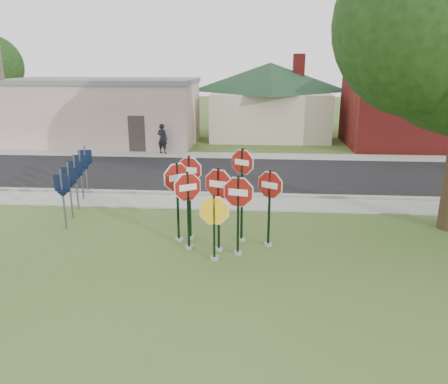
# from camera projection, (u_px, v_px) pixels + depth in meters

# --- Properties ---
(ground) EXTENTS (120.00, 120.00, 0.00)m
(ground) POSITION_uv_depth(u_px,v_px,m) (210.00, 268.00, 11.56)
(ground) COLOR #365620
(ground) RESTS_ON ground
(sidewalk_near) EXTENTS (60.00, 1.60, 0.06)m
(sidewalk_near) POSITION_uv_depth(u_px,v_px,m) (225.00, 203.00, 16.80)
(sidewalk_near) COLOR gray
(sidewalk_near) RESTS_ON ground
(road) EXTENTS (60.00, 7.00, 0.04)m
(road) POSITION_uv_depth(u_px,v_px,m) (232.00, 174.00, 21.10)
(road) COLOR black
(road) RESTS_ON ground
(sidewalk_far) EXTENTS (60.00, 1.60, 0.06)m
(sidewalk_far) POSITION_uv_depth(u_px,v_px,m) (236.00, 156.00, 25.21)
(sidewalk_far) COLOR gray
(sidewalk_far) RESTS_ON ground
(curb) EXTENTS (60.00, 0.20, 0.14)m
(curb) POSITION_uv_depth(u_px,v_px,m) (227.00, 194.00, 17.75)
(curb) COLOR gray
(curb) RESTS_ON ground
(stop_sign_center) EXTENTS (1.09, 0.44, 2.58)m
(stop_sign_center) POSITION_uv_depth(u_px,v_px,m) (219.00, 197.00, 12.21)
(stop_sign_center) COLOR gray
(stop_sign_center) RESTS_ON ground
(stop_sign_yellow) EXTENTS (1.12, 0.24, 1.98)m
(stop_sign_yellow) POSITION_uv_depth(u_px,v_px,m) (214.00, 220.00, 11.74)
(stop_sign_yellow) COLOR gray
(stop_sign_yellow) RESTS_ON ground
(stop_sign_left) EXTENTS (0.97, 0.60, 2.43)m
(stop_sign_left) POSITION_uv_depth(u_px,v_px,m) (188.00, 200.00, 12.34)
(stop_sign_left) COLOR gray
(stop_sign_left) RESTS_ON ground
(stop_sign_right) EXTENTS (1.15, 0.27, 2.43)m
(stop_sign_right) POSITION_uv_depth(u_px,v_px,m) (238.00, 204.00, 11.99)
(stop_sign_right) COLOR gray
(stop_sign_right) RESTS_ON ground
(stop_sign_back_right) EXTENTS (0.90, 0.53, 2.97)m
(stop_sign_back_right) POSITION_uv_depth(u_px,v_px,m) (242.00, 182.00, 12.82)
(stop_sign_back_right) COLOR gray
(stop_sign_back_right) RESTS_ON ground
(stop_sign_back_left) EXTENTS (1.04, 0.24, 2.71)m
(stop_sign_back_left) POSITION_uv_depth(u_px,v_px,m) (189.00, 186.00, 13.02)
(stop_sign_back_left) COLOR gray
(stop_sign_back_left) RESTS_ON ground
(stop_sign_far_right) EXTENTS (0.96, 0.56, 2.42)m
(stop_sign_far_right) POSITION_uv_depth(u_px,v_px,m) (270.00, 198.00, 12.55)
(stop_sign_far_right) COLOR gray
(stop_sign_far_right) RESTS_ON ground
(stop_sign_far_left) EXTENTS (0.91, 0.77, 2.59)m
(stop_sign_far_left) POSITION_uv_depth(u_px,v_px,m) (177.00, 190.00, 12.88)
(stop_sign_far_left) COLOR gray
(stop_sign_far_left) RESTS_ON ground
(route_sign_row) EXTENTS (1.43, 4.63, 2.00)m
(route_sign_row) POSITION_uv_depth(u_px,v_px,m) (76.00, 177.00, 15.90)
(route_sign_row) COLOR #59595E
(route_sign_row) RESTS_ON ground
(building_stucco) EXTENTS (12.20, 6.20, 4.20)m
(building_stucco) POSITION_uv_depth(u_px,v_px,m) (103.00, 111.00, 28.80)
(building_stucco) COLOR beige
(building_stucco) RESTS_ON ground
(building_house) EXTENTS (11.60, 11.60, 6.20)m
(building_house) POSITION_uv_depth(u_px,v_px,m) (270.00, 85.00, 31.38)
(building_house) COLOR #B8AE92
(building_house) RESTS_ON ground
(building_brick) EXTENTS (10.20, 6.20, 4.75)m
(building_brick) POSITION_uv_depth(u_px,v_px,m) (429.00, 108.00, 27.66)
(building_brick) COLOR maroon
(building_brick) RESTS_ON ground
(utility_pole_near) EXTENTS (2.20, 0.26, 9.50)m
(utility_pole_near) POSITION_uv_depth(u_px,v_px,m) (1.00, 67.00, 25.68)
(utility_pole_near) COLOR #483930
(utility_pole_near) RESTS_ON ground
(pedestrian) EXTENTS (0.74, 0.62, 1.75)m
(pedestrian) POSITION_uv_depth(u_px,v_px,m) (162.00, 138.00, 25.55)
(pedestrian) COLOR black
(pedestrian) RESTS_ON sidewalk_far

